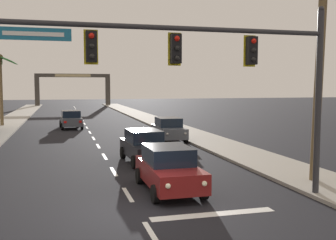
% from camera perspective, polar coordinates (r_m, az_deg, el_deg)
% --- Properties ---
extents(ground_plane, '(220.00, 220.00, 0.00)m').
position_cam_1_polar(ground_plane, '(12.68, -4.08, -13.29)').
color(ground_plane, black).
extents(sidewalk_right, '(3.20, 110.00, 0.14)m').
position_cam_1_polar(sidewalk_right, '(33.61, 2.57, -1.76)').
color(sidewalk_right, '#9E998E').
rests_on(sidewalk_right, ground).
extents(lane_markings, '(4.28, 87.31, 0.01)m').
position_cam_1_polar(lane_markings, '(31.80, -9.98, -2.33)').
color(lane_markings, silver).
rests_on(lane_markings, ground).
extents(traffic_signal_mast, '(10.64, 0.41, 6.71)m').
position_cam_1_polar(traffic_signal_mast, '(13.23, 7.92, 8.13)').
color(traffic_signal_mast, '#2D2D33').
rests_on(traffic_signal_mast, ground).
extents(sedan_lead_at_stop_bar, '(1.95, 4.45, 1.68)m').
position_cam_1_polar(sedan_lead_at_stop_bar, '(15.12, 0.09, -6.94)').
color(sedan_lead_at_stop_bar, maroon).
rests_on(sedan_lead_at_stop_bar, ground).
extents(sedan_third_in_queue, '(2.11, 4.51, 1.68)m').
position_cam_1_polar(sedan_third_in_queue, '(20.75, -3.41, -3.72)').
color(sedan_third_in_queue, black).
rests_on(sedan_third_in_queue, ground).
extents(sedan_oncoming_far, '(2.14, 4.52, 1.68)m').
position_cam_1_polar(sedan_oncoming_far, '(38.42, -13.73, 0.11)').
color(sedan_oncoming_far, '#4C515B').
rests_on(sedan_oncoming_far, ground).
extents(sedan_parked_nearest_kerb, '(2.05, 4.49, 1.68)m').
position_cam_1_polar(sedan_parked_nearest_kerb, '(28.80, 0.11, -1.30)').
color(sedan_parked_nearest_kerb, '#4C515B').
rests_on(sedan_parked_nearest_kerb, ground).
extents(palm_left_third, '(3.42, 3.44, 7.03)m').
position_cam_1_polar(palm_left_third, '(41.97, -22.85, 6.11)').
color(palm_left_third, brown).
rests_on(palm_left_third, ground).
extents(town_gateway_arch, '(14.72, 0.90, 6.43)m').
position_cam_1_polar(town_gateway_arch, '(82.35, -13.42, 4.90)').
color(town_gateway_arch, '#423D38').
rests_on(town_gateway_arch, ground).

